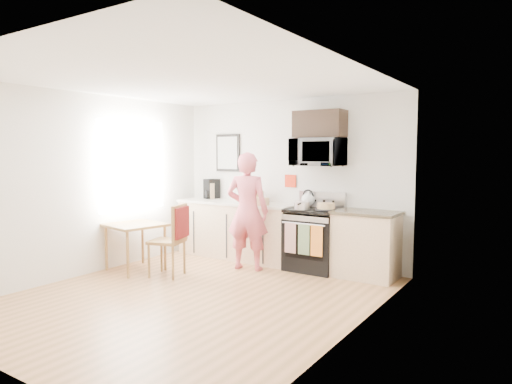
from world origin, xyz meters
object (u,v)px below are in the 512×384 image
Objects in this scene: chair at (176,230)px; cake at (326,207)px; microwave at (318,152)px; person at (247,211)px; dining_table at (135,229)px; range at (314,241)px.

chair is 3.32× the size of cake.
microwave is 1.37m from person.
dining_table is 0.75m from chair.
chair is at bearing -133.57° from microwave.
microwave reaches higher than person.
person is at bearing 35.80° from dining_table.
microwave is 0.99× the size of dining_table.
chair reaches higher than dining_table.
person is at bearing -157.06° from cake.
microwave is 2.95m from dining_table.
dining_table is (-1.35, -0.98, -0.26)m from person.
microwave is 2.38m from chair.
person is (-0.85, -0.53, 0.45)m from range.
range is 1.33m from microwave.
dining_table is (-2.20, -1.61, -1.14)m from microwave.
range is 2.67m from dining_table.
cake is at bearing -18.07° from range.
person is 1.17m from cake.
range reaches higher than dining_table.
range is at bearing -89.94° from microwave.
person is 1.72× the size of chair.
range is 1.13× the size of chair.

